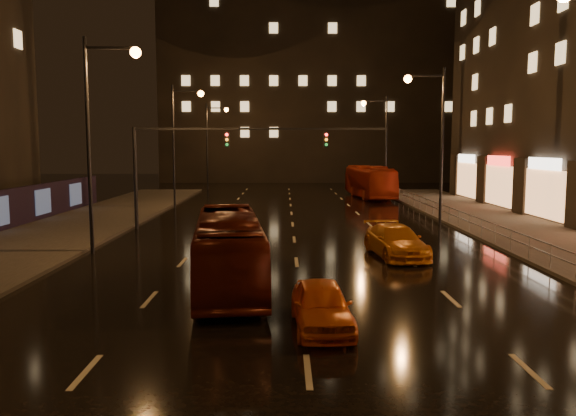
{
  "coord_description": "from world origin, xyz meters",
  "views": [
    {
      "loc": [
        -0.52,
        -14.15,
        5.04
      ],
      "look_at": [
        -0.38,
        8.97,
        2.5
      ],
      "focal_mm": 35.0,
      "sensor_mm": 36.0,
      "label": 1
    }
  ],
  "objects_px": {
    "bus_red": "(228,250)",
    "taxi_far": "(396,241)",
    "bus_curb": "(369,182)",
    "taxi_near": "(322,305)"
  },
  "relations": [
    {
      "from": "bus_red",
      "to": "taxi_far",
      "type": "xyz_separation_m",
      "value": [
        7.14,
        5.39,
        -0.61
      ]
    },
    {
      "from": "bus_curb",
      "to": "taxi_far",
      "type": "xyz_separation_m",
      "value": [
        -3.3,
        -29.98,
        -0.85
      ]
    },
    {
      "from": "bus_curb",
      "to": "bus_red",
      "type": "bearing_deg",
      "value": -111.6
    },
    {
      "from": "bus_red",
      "to": "bus_curb",
      "type": "height_order",
      "value": "bus_curb"
    },
    {
      "from": "taxi_near",
      "to": "taxi_far",
      "type": "xyz_separation_m",
      "value": [
        4.08,
        10.21,
        0.06
      ]
    },
    {
      "from": "bus_curb",
      "to": "taxi_near",
      "type": "xyz_separation_m",
      "value": [
        -7.38,
        -40.19,
        -0.91
      ]
    },
    {
      "from": "taxi_near",
      "to": "taxi_far",
      "type": "distance_m",
      "value": 11.0
    },
    {
      "from": "bus_red",
      "to": "taxi_near",
      "type": "bearing_deg",
      "value": -64.23
    },
    {
      "from": "bus_curb",
      "to": "taxi_far",
      "type": "bearing_deg",
      "value": -101.45
    },
    {
      "from": "bus_curb",
      "to": "taxi_far",
      "type": "height_order",
      "value": "bus_curb"
    }
  ]
}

